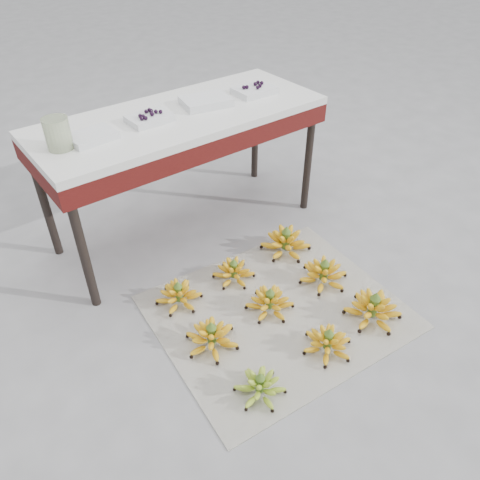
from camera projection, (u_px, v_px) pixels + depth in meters
ground at (284, 303)px, 2.57m from camera, size 60.00×60.00×0.00m
newspaper_mat at (277, 311)px, 2.51m from camera, size 1.34×1.16×0.01m
bunch_front_left at (260, 386)px, 2.08m from camera, size 0.29×0.29×0.14m
bunch_front_center at (328, 343)px, 2.27m from camera, size 0.31×0.31×0.15m
bunch_front_right at (373, 309)px, 2.44m from camera, size 0.36×0.36×0.18m
bunch_mid_left at (212, 337)px, 2.30m from camera, size 0.35×0.35×0.16m
bunch_mid_center at (270, 302)px, 2.49m from camera, size 0.26×0.26×0.16m
bunch_mid_right at (324, 274)px, 2.66m from camera, size 0.37×0.37×0.17m
bunch_back_left at (179, 295)px, 2.53m from camera, size 0.28×0.28×0.15m
bunch_back_center at (234, 272)px, 2.69m from camera, size 0.26×0.26×0.15m
bunch_back_right at (286, 242)px, 2.88m from camera, size 0.34×0.34×0.19m
vendor_table at (181, 128)px, 2.68m from camera, size 1.68×0.67×0.80m
tray_far_left at (92, 136)px, 2.34m from camera, size 0.24×0.18×0.04m
tray_left at (149, 118)px, 2.52m from camera, size 0.24×0.17×0.06m
tray_right at (206, 101)px, 2.70m from camera, size 0.31×0.25×0.04m
tray_far_right at (254, 90)px, 2.85m from camera, size 0.25×0.18×0.06m
glass_jar at (58, 134)px, 2.23m from camera, size 0.16×0.16×0.16m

